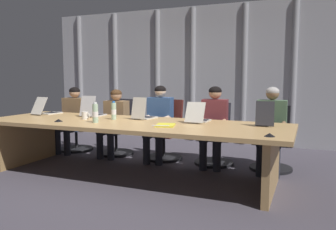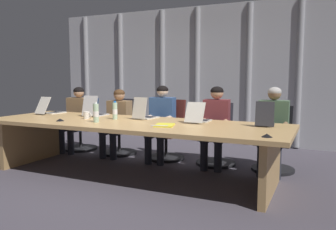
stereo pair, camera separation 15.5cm
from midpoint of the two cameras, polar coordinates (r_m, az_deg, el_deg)
name	(u,v)px [view 1 (the left image)]	position (r m, az deg, el deg)	size (l,w,h in m)	color
ground_plane	(131,176)	(4.70, -7.14, -10.08)	(13.58, 13.58, 0.00)	#47424C
conference_table	(131,132)	(4.56, -7.24, -2.86)	(4.13, 1.32, 0.73)	tan
curtain_backdrop	(197,75)	(7.10, 4.20, 6.80)	(6.79, 0.17, 2.76)	#B2B2B7
laptop_left_end	(47,111)	(5.81, -20.37, 0.68)	(0.28, 0.49, 0.28)	beige
laptop_left_mid	(93,112)	(5.30, -13.36, 0.46)	(0.26, 0.41, 0.32)	#BCBCC1
laptop_center	(144,115)	(4.84, -5.01, 0.05)	(0.26, 0.40, 0.31)	beige
laptop_right_mid	(198,118)	(4.50, 4.13, -0.50)	(0.25, 0.43, 0.27)	beige
laptop_right_end	(265,121)	(4.34, 14.99, -0.90)	(0.25, 0.40, 0.31)	#2D2D33
office_chair_left_end	(78,131)	(6.45, -15.53, -2.53)	(0.60, 0.61, 0.94)	navy
office_chair_left_mid	(118,133)	(5.97, -9.15, -3.07)	(0.60, 0.61, 0.95)	#2D2D38
office_chair_center	(165,137)	(5.55, -1.24, -3.66)	(0.60, 0.60, 0.96)	#511E19
office_chair_right_mid	(215,141)	(5.28, 7.01, -4.33)	(0.60, 0.60, 0.93)	#2D2D38
office_chair_right_end	(272,145)	(5.12, 16.25, -4.93)	(0.60, 0.60, 0.92)	black
person_left_end	(72,115)	(6.29, -16.48, -0.01)	(0.42, 0.55, 1.15)	olive
person_left_mid	(114,118)	(5.78, -9.85, -0.54)	(0.40, 0.55, 1.12)	olive
person_center	(159,118)	(5.38, -2.40, -0.59)	(0.44, 0.57, 1.19)	#335184
person_right_mid	(214,121)	(5.07, 6.85, -1.04)	(0.43, 0.57, 1.19)	brown
person_right_end	(271,124)	(4.91, 16.07, -1.51)	(0.42, 0.55, 1.19)	#4C6B4C
water_bottle_primary	(95,113)	(4.54, -13.07, 0.28)	(0.08, 0.08, 0.27)	#ADD1B2
water_bottle_secondary	(114,111)	(4.83, -10.02, 0.65)	(0.07, 0.07, 0.26)	#ADD1B2
coffee_mug_near	(85,115)	(4.95, -14.62, -0.08)	(0.13, 0.08, 0.11)	white
conference_mic_left_side	(58,120)	(4.80, -18.83, -0.84)	(0.11, 0.11, 0.04)	black
conference_mic_middle	(270,135)	(3.53, 15.51, -3.22)	(0.11, 0.11, 0.04)	black
spiral_notepad	(165,125)	(4.14, -1.53, -1.72)	(0.29, 0.35, 0.03)	yellow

